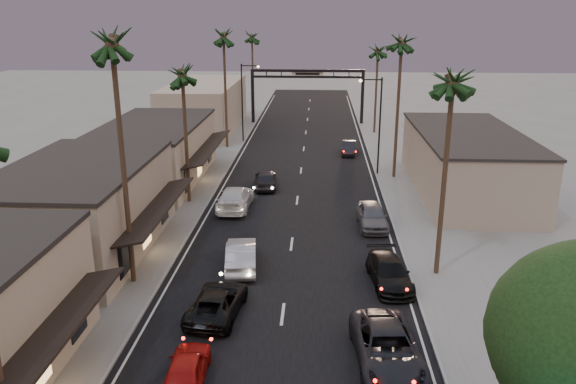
# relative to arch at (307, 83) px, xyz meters

# --- Properties ---
(ground) EXTENTS (200.00, 200.00, 0.00)m
(ground) POSITION_rel_arch_xyz_m (0.00, -30.00, -5.53)
(ground) COLOR slate
(ground) RESTS_ON ground
(road) EXTENTS (14.00, 120.00, 0.02)m
(road) POSITION_rel_arch_xyz_m (0.00, -25.00, -5.53)
(road) COLOR black
(road) RESTS_ON ground
(sidewalk_left) EXTENTS (5.00, 92.00, 0.12)m
(sidewalk_left) POSITION_rel_arch_xyz_m (-9.50, -18.00, -5.47)
(sidewalk_left) COLOR slate
(sidewalk_left) RESTS_ON ground
(sidewalk_right) EXTENTS (5.00, 92.00, 0.12)m
(sidewalk_right) POSITION_rel_arch_xyz_m (9.50, -18.00, -5.47)
(sidewalk_right) COLOR slate
(sidewalk_right) RESTS_ON ground
(storefront_mid) EXTENTS (8.00, 14.00, 5.50)m
(storefront_mid) POSITION_rel_arch_xyz_m (-13.00, -44.00, -2.78)
(storefront_mid) COLOR gray
(storefront_mid) RESTS_ON ground
(storefront_far) EXTENTS (8.00, 16.00, 5.00)m
(storefront_far) POSITION_rel_arch_xyz_m (-13.00, -28.00, -3.03)
(storefront_far) COLOR tan
(storefront_far) RESTS_ON ground
(storefront_dist) EXTENTS (8.00, 20.00, 6.00)m
(storefront_dist) POSITION_rel_arch_xyz_m (-13.00, -5.00, -2.53)
(storefront_dist) COLOR gray
(storefront_dist) RESTS_ON ground
(building_right) EXTENTS (8.00, 18.00, 5.00)m
(building_right) POSITION_rel_arch_xyz_m (14.00, -30.00, -3.03)
(building_right) COLOR gray
(building_right) RESTS_ON ground
(arch) EXTENTS (15.20, 0.40, 7.27)m
(arch) POSITION_rel_arch_xyz_m (0.00, 0.00, 0.00)
(arch) COLOR black
(arch) RESTS_ON ground
(streetlight_right) EXTENTS (2.13, 0.30, 9.00)m
(streetlight_right) POSITION_rel_arch_xyz_m (6.92, -25.00, -0.20)
(streetlight_right) COLOR black
(streetlight_right) RESTS_ON ground
(streetlight_left) EXTENTS (2.13, 0.30, 9.00)m
(streetlight_left) POSITION_rel_arch_xyz_m (-6.92, -12.00, -0.20)
(streetlight_left) COLOR black
(streetlight_left) RESTS_ON ground
(palm_lb) EXTENTS (3.20, 3.20, 15.20)m
(palm_lb) POSITION_rel_arch_xyz_m (-8.60, -48.00, 7.85)
(palm_lb) COLOR #38281C
(palm_lb) RESTS_ON ground
(palm_lc) EXTENTS (3.20, 3.20, 12.20)m
(palm_lc) POSITION_rel_arch_xyz_m (-8.60, -34.00, 4.94)
(palm_lc) COLOR #38281C
(palm_lc) RESTS_ON ground
(palm_ld) EXTENTS (3.20, 3.20, 14.20)m
(palm_ld) POSITION_rel_arch_xyz_m (-8.60, -15.00, 6.88)
(palm_ld) COLOR #38281C
(palm_ld) RESTS_ON ground
(palm_ra) EXTENTS (3.20, 3.20, 13.20)m
(palm_ra) POSITION_rel_arch_xyz_m (8.60, -46.00, 5.91)
(palm_ra) COLOR #38281C
(palm_ra) RESTS_ON ground
(palm_rb) EXTENTS (3.20, 3.20, 14.20)m
(palm_rb) POSITION_rel_arch_xyz_m (8.60, -26.00, 6.88)
(palm_rb) COLOR #38281C
(palm_rb) RESTS_ON ground
(palm_rc) EXTENTS (3.20, 3.20, 12.20)m
(palm_rc) POSITION_rel_arch_xyz_m (8.60, -6.00, 4.94)
(palm_rc) COLOR #38281C
(palm_rc) RESTS_ON ground
(palm_far) EXTENTS (3.20, 3.20, 13.20)m
(palm_far) POSITION_rel_arch_xyz_m (-8.30, 8.00, 5.91)
(palm_far) COLOR #38281C
(palm_far) RESTS_ON ground
(oncoming_red) EXTENTS (1.81, 4.08, 1.36)m
(oncoming_red) POSITION_rel_arch_xyz_m (-3.55, -56.70, -4.85)
(oncoming_red) COLOR #9D0E0B
(oncoming_red) RESTS_ON ground
(oncoming_pickup) EXTENTS (2.82, 5.24, 1.40)m
(oncoming_pickup) POSITION_rel_arch_xyz_m (-3.27, -51.20, -4.84)
(oncoming_pickup) COLOR black
(oncoming_pickup) RESTS_ON ground
(oncoming_silver) EXTENTS (2.29, 5.12, 1.63)m
(oncoming_silver) POSITION_rel_arch_xyz_m (-2.81, -45.70, -4.72)
(oncoming_silver) COLOR #A2A2A7
(oncoming_silver) RESTS_ON ground
(oncoming_white) EXTENTS (2.48, 5.92, 1.71)m
(oncoming_white) POSITION_rel_arch_xyz_m (-4.72, -35.17, -4.68)
(oncoming_white) COLOR silver
(oncoming_white) RESTS_ON ground
(oncoming_dgrey) EXTENTS (2.26, 4.77, 1.58)m
(oncoming_dgrey) POSITION_rel_arch_xyz_m (-2.87, -29.67, -4.75)
(oncoming_dgrey) COLOR black
(oncoming_dgrey) RESTS_ON ground
(curbside_near) EXTENTS (3.14, 6.04, 1.62)m
(curbside_near) POSITION_rel_arch_xyz_m (4.75, -54.96, -4.72)
(curbside_near) COLOR black
(curbside_near) RESTS_ON ground
(curbside_black) EXTENTS (2.55, 5.16, 1.44)m
(curbside_black) POSITION_rel_arch_xyz_m (5.72, -47.39, -4.81)
(curbside_black) COLOR black
(curbside_black) RESTS_ON ground
(curbside_grey) EXTENTS (2.14, 4.89, 1.64)m
(curbside_grey) POSITION_rel_arch_xyz_m (5.53, -38.52, -4.71)
(curbside_grey) COLOR #54555A
(curbside_grey) RESTS_ON ground
(curbside_far) EXTENTS (1.74, 4.25, 1.37)m
(curbside_far) POSITION_rel_arch_xyz_m (4.89, -17.10, -4.85)
(curbside_far) COLOR black
(curbside_far) RESTS_ON ground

